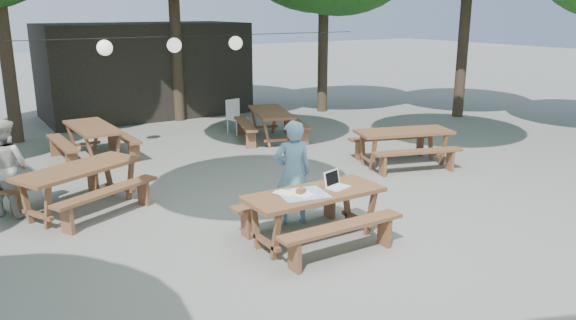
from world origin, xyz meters
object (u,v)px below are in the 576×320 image
(main_picnic_table, at_px, (314,216))
(plastic_chair, at_px, (237,124))
(picnic_table_nw, at_px, (80,188))
(woman, at_px, (293,173))
(second_person, at_px, (6,167))

(main_picnic_table, height_order, plastic_chair, plastic_chair)
(picnic_table_nw, xyz_separation_m, woman, (2.65, -2.31, 0.43))
(picnic_table_nw, relative_size, second_person, 1.51)
(main_picnic_table, height_order, woman, woman)
(plastic_chair, bearing_deg, second_person, -161.10)
(woman, bearing_deg, picnic_table_nw, -23.62)
(main_picnic_table, distance_m, picnic_table_nw, 3.98)
(second_person, distance_m, plastic_chair, 6.86)
(woman, xyz_separation_m, second_person, (-3.66, 2.77, -0.02))
(main_picnic_table, xyz_separation_m, picnic_table_nw, (-2.52, 3.08, 0.00))
(woman, distance_m, plastic_chair, 6.64)
(plastic_chair, bearing_deg, woman, -121.25)
(second_person, bearing_deg, main_picnic_table, -175.77)
(main_picnic_table, relative_size, woman, 1.23)
(main_picnic_table, height_order, picnic_table_nw, same)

